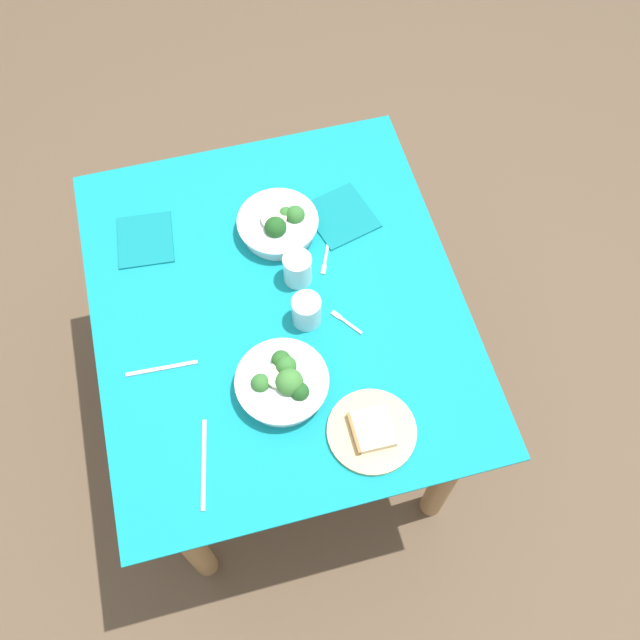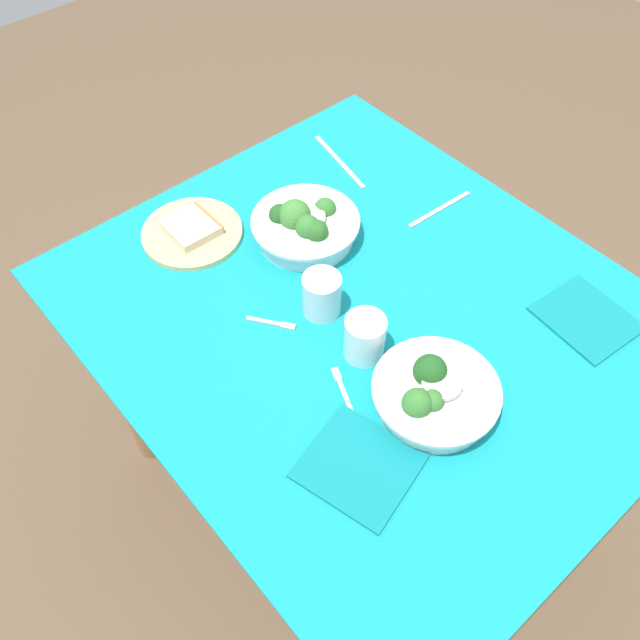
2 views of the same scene
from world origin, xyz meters
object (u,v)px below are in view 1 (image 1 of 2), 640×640
napkin_folded_lower (341,216)px  fork_by_far_bowl (345,321)px  bread_side_plate (371,431)px  water_glass_center (298,269)px  table_knife_left (204,464)px  napkin_folded_upper (145,240)px  broccoli_bowl_far (279,225)px  broccoli_bowl_near (283,382)px  table_knife_right (162,368)px  water_glass_side (307,311)px  fork_by_near_bowl (325,261)px

napkin_folded_lower → fork_by_far_bowl: bearing=-13.6°
bread_side_plate → water_glass_center: (-0.47, -0.07, 0.03)m
water_glass_center → table_knife_left: bearing=-37.2°
table_knife_left → napkin_folded_upper: bearing=-165.2°
broccoli_bowl_far → broccoli_bowl_near: bearing=-11.9°
table_knife_right → napkin_folded_upper: (-0.40, 0.02, 0.00)m
water_glass_side → fork_by_near_bowl: 0.19m
table_knife_left → napkin_folded_lower: (-0.61, 0.50, 0.00)m
fork_by_far_bowl → table_knife_left: same height
bread_side_plate → table_knife_right: size_ratio=1.19×
bread_side_plate → napkin_folded_lower: bread_side_plate is taller
bread_side_plate → water_glass_side: 0.35m
broccoli_bowl_near → bread_side_plate: 0.24m
broccoli_bowl_far → napkin_folded_upper: size_ratio=1.31×
water_glass_side → fork_by_far_bowl: size_ratio=1.03×
water_glass_side → table_knife_left: water_glass_side is taller
table_knife_left → napkin_folded_upper: size_ratio=1.28×
broccoli_bowl_far → fork_by_near_bowl: broccoli_bowl_far is taller
bread_side_plate → broccoli_bowl_far: bearing=-172.8°
table_knife_left → broccoli_bowl_near: bearing=133.3°
napkin_folded_lower → bread_side_plate: bearing=-9.0°
broccoli_bowl_far → water_glass_side: 0.29m
water_glass_side → fork_by_far_bowl: 0.11m
broccoli_bowl_near → fork_by_far_bowl: broccoli_bowl_near is taller
fork_by_near_bowl → table_knife_right: same height
broccoli_bowl_far → table_knife_left: (0.61, -0.32, -0.03)m
bread_side_plate → fork_by_near_bowl: bread_side_plate is taller
napkin_folded_upper → napkin_folded_lower: bearing=83.9°
napkin_folded_upper → napkin_folded_lower: 0.55m
table_knife_right → broccoli_bowl_near: bearing=-21.4°
table_knife_left → napkin_folded_lower: bearing=151.7°
broccoli_bowl_far → table_knife_left: bearing=-28.1°
fork_by_near_bowl → table_knife_right: (0.21, -0.48, -0.00)m
fork_by_near_bowl → napkin_folded_upper: 0.50m
broccoli_bowl_far → bread_side_plate: broccoli_bowl_far is taller
fork_by_far_bowl → table_knife_right: bearing=56.0°
bread_side_plate → water_glass_center: water_glass_center is taller
water_glass_center → napkin_folded_lower: (-0.17, 0.17, -0.04)m
fork_by_far_bowl → broccoli_bowl_near: bearing=89.9°
water_glass_center → napkin_folded_upper: size_ratio=0.53×
broccoli_bowl_far → water_glass_center: water_glass_center is taller
water_glass_side → fork_by_near_bowl: bearing=150.2°
broccoli_bowl_near → water_glass_center: broccoli_bowl_near is taller
table_knife_right → bread_side_plate: bearing=-29.5°
bread_side_plate → table_knife_right: bearing=-122.5°
bread_side_plate → water_glass_side: (-0.34, -0.07, 0.03)m
fork_by_far_bowl → broccoli_bowl_far: bearing=-18.3°
broccoli_bowl_near → water_glass_side: bearing=149.2°
broccoli_bowl_far → napkin_folded_upper: bearing=-99.9°
broccoli_bowl_near → fork_by_near_bowl: 0.39m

